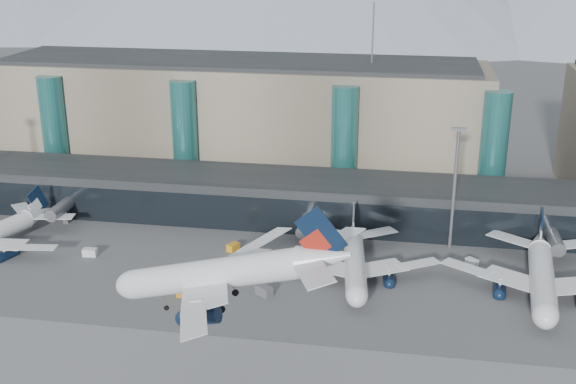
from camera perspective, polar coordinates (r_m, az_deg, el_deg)
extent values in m
plane|color=#515154|center=(113.85, -2.04, -12.99)|extent=(900.00, 900.00, 0.00)
cube|color=black|center=(163.15, 2.08, -0.61)|extent=(170.00, 18.00, 10.00)
cube|color=black|center=(155.27, 1.63, -2.07)|extent=(170.00, 0.40, 8.00)
cylinder|color=slate|center=(169.52, -17.21, -1.01)|extent=(2.80, 14.00, 2.80)
cube|color=slate|center=(170.56, -17.11, -1.95)|extent=(1.20, 1.20, 2.40)
cylinder|color=slate|center=(153.27, 1.52, -2.29)|extent=(2.80, 14.00, 2.80)
cube|color=slate|center=(154.41, 1.51, -3.32)|extent=(1.20, 1.20, 2.40)
cylinder|color=slate|center=(154.83, 20.18, -3.32)|extent=(2.80, 14.00, 2.80)
cube|color=slate|center=(155.96, 20.05, -4.34)|extent=(1.20, 1.20, 2.40)
cube|color=gray|center=(194.85, -3.92, 5.79)|extent=(130.00, 30.00, 30.00)
cube|color=black|center=(191.77, -4.03, 10.30)|extent=(123.50, 28.00, 1.00)
cylinder|color=#266A6A|center=(196.29, -17.96, 4.68)|extent=(6.40, 6.40, 28.00)
cylinder|color=#266A6A|center=(182.87, -8.15, 4.40)|extent=(6.40, 6.40, 28.00)
cylinder|color=#266A6A|center=(175.00, 4.46, 3.85)|extent=(6.40, 6.40, 28.00)
cylinder|color=#266A6A|center=(175.46, 15.92, 3.18)|extent=(6.40, 6.40, 28.00)
cylinder|color=slate|center=(185.55, 6.72, 12.24)|extent=(0.40, 0.40, 16.00)
cylinder|color=slate|center=(150.28, 12.99, 0.12)|extent=(0.70, 0.70, 25.00)
cube|color=slate|center=(146.62, 13.37, 4.84)|extent=(3.00, 1.20, 0.60)
cylinder|color=white|center=(92.71, -4.99, -5.65)|extent=(24.26, 7.04, 3.97)
ellipsoid|color=white|center=(97.55, -11.54, -4.67)|extent=(6.02, 4.65, 3.97)
cone|color=white|center=(88.43, 4.37, -6.80)|extent=(7.30, 4.82, 3.97)
cube|color=white|center=(85.37, -6.07, -8.52)|extent=(10.71, 18.06, 0.20)
cylinder|color=#0B1A32|center=(88.47, -6.32, -8.95)|extent=(5.03, 2.78, 2.18)
cube|color=white|center=(84.17, 3.62, -8.07)|extent=(6.33, 9.53, 0.16)
cube|color=white|center=(99.68, -2.22, -4.13)|extent=(14.08, 17.56, 0.20)
cylinder|color=#0B1A32|center=(99.20, -3.35, -5.56)|extent=(5.03, 2.78, 2.18)
cube|color=white|center=(92.56, 5.04, -5.42)|extent=(7.94, 9.23, 0.16)
cube|color=#0B1A32|center=(87.00, 4.64, -4.95)|extent=(5.91, 1.00, 6.99)
cube|color=#AB2215|center=(87.70, 3.96, -5.58)|extent=(3.97, 0.79, 3.82)
cylinder|color=slate|center=(97.05, -9.56, -6.34)|extent=(0.16, 0.16, 3.17)
cylinder|color=black|center=(97.66, -9.52, -7.08)|extent=(0.73, 0.34, 0.70)
cylinder|color=black|center=(92.17, -4.88, -8.57)|extent=(0.94, 0.47, 0.91)
cylinder|color=black|center=(96.09, -3.81, -7.30)|extent=(0.94, 0.47, 0.91)
cone|color=white|center=(169.72, -18.66, -1.04)|extent=(5.79, 7.55, 3.87)
cube|color=white|center=(155.94, -20.02, -3.35)|extent=(17.19, 7.49, 0.19)
cylinder|color=#0B1A32|center=(157.32, -20.78, -4.03)|extent=(3.50, 5.10, 2.13)
cube|color=white|center=(166.40, -17.55, -1.25)|extent=(9.09, 4.70, 0.15)
cube|color=white|center=(172.96, -19.73, -0.71)|extent=(8.38, 8.58, 0.15)
cube|color=#0B1A32|center=(168.92, -18.69, -0.02)|extent=(2.06, 5.55, 6.80)
cube|color=white|center=(168.66, -18.89, -0.49)|extent=(1.49, 3.75, 3.72)
cylinder|color=black|center=(161.08, -21.50, -4.06)|extent=(0.61, 0.95, 0.88)
cylinder|color=white|center=(137.44, 5.30, -4.97)|extent=(6.53, 23.96, 3.92)
ellipsoid|color=white|center=(126.77, 5.45, -7.19)|extent=(4.51, 5.89, 3.92)
cone|color=white|center=(151.34, 5.14, -2.51)|extent=(4.65, 7.16, 3.92)
cube|color=white|center=(139.82, 8.74, -4.97)|extent=(17.42, 13.71, 0.20)
cylinder|color=#0B1A32|center=(139.25, 7.91, -5.94)|extent=(2.67, 4.94, 2.16)
cube|color=white|center=(151.50, 6.93, -2.47)|extent=(9.16, 7.75, 0.16)
cube|color=white|center=(139.18, 1.78, -4.85)|extent=(17.85, 10.84, 0.20)
cylinder|color=#0B1A32|center=(138.77, 2.59, -5.85)|extent=(2.67, 4.94, 2.16)
cube|color=white|center=(151.17, 3.35, -2.41)|extent=(9.42, 6.38, 0.16)
cube|color=slate|center=(150.50, 5.17, -1.36)|extent=(0.89, 5.85, 6.90)
cube|color=white|center=(149.98, 5.17, -1.91)|extent=(0.71, 3.92, 3.77)
cylinder|color=slate|center=(131.09, 5.36, -7.48)|extent=(0.16, 0.16, 3.14)
cylinder|color=black|center=(131.72, 5.34, -8.02)|extent=(0.32, 0.72, 0.70)
cylinder|color=black|center=(140.13, 6.20, -6.27)|extent=(0.45, 0.93, 0.89)
cylinder|color=black|center=(139.95, 4.27, -6.24)|extent=(0.45, 0.93, 0.89)
cylinder|color=white|center=(138.58, 19.47, -5.67)|extent=(7.22, 26.36, 4.31)
ellipsoid|color=white|center=(126.85, 19.70, -8.10)|extent=(4.97, 6.49, 4.31)
cone|color=white|center=(153.88, 19.25, -3.02)|extent=(5.12, 7.88, 4.31)
cube|color=white|center=(154.27, 21.18, -3.12)|extent=(10.36, 7.01, 0.17)
cube|color=white|center=(140.13, 15.62, -5.28)|extent=(19.16, 15.10, 0.22)
cylinder|color=#0B1A32|center=(139.74, 16.44, -6.43)|extent=(2.94, 5.44, 2.37)
cube|color=white|center=(153.52, 17.32, -2.77)|extent=(10.08, 8.54, 0.17)
cube|color=#0B1A32|center=(153.00, 19.38, -1.77)|extent=(0.98, 6.43, 7.59)
cube|color=white|center=(152.42, 19.35, -2.37)|extent=(0.78, 4.32, 4.15)
cylinder|color=slate|center=(131.58, 19.49, -8.42)|extent=(0.18, 0.18, 3.45)
cylinder|color=black|center=(132.27, 19.41, -9.00)|extent=(0.36, 0.79, 0.77)
cylinder|color=black|center=(141.62, 20.31, -7.15)|extent=(0.49, 1.02, 0.98)
cylinder|color=black|center=(141.22, 18.21, -6.98)|extent=(0.49, 1.02, 0.98)
cube|color=silver|center=(152.02, -15.38, -4.61)|extent=(2.91, 1.78, 1.57)
cube|color=orange|center=(149.46, -4.35, -4.36)|extent=(2.63, 3.10, 1.53)
cube|color=#535359|center=(131.36, -1.91, -7.80)|extent=(3.58, 3.29, 1.78)
cube|color=silver|center=(147.14, 14.32, -5.39)|extent=(2.72, 2.60, 1.39)
cube|color=orange|center=(132.60, -8.09, -7.68)|extent=(3.99, 2.96, 1.97)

